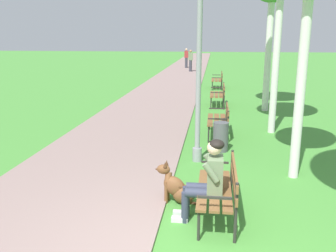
{
  "coord_description": "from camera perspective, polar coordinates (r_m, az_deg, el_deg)",
  "views": [
    {
      "loc": [
        0.41,
        -4.0,
        2.67
      ],
      "look_at": [
        -0.5,
        3.12,
        0.9
      ],
      "focal_mm": 39.22,
      "sensor_mm": 36.0,
      "label": 1
    }
  ],
  "objects": [
    {
      "name": "paved_path",
      "position": [
        28.23,
        2.39,
        8.46
      ],
      "size": [
        3.3,
        60.0,
        0.04
      ],
      "primitive_type": "cube",
      "color": "gray",
      "rests_on": "ground"
    },
    {
      "name": "park_bench_near",
      "position": [
        5.56,
        8.28,
        -9.14
      ],
      "size": [
        0.55,
        1.5,
        0.85
      ],
      "color": "brown",
      "rests_on": "ground"
    },
    {
      "name": "park_bench_mid",
      "position": [
        10.03,
        8.15,
        1.28
      ],
      "size": [
        0.55,
        1.5,
        0.85
      ],
      "color": "brown",
      "rests_on": "ground"
    },
    {
      "name": "park_bench_far",
      "position": [
        14.41,
        7.94,
        5.11
      ],
      "size": [
        0.55,
        1.5,
        0.85
      ],
      "color": "brown",
      "rests_on": "ground"
    },
    {
      "name": "park_bench_furthest",
      "position": [
        19.3,
        7.82,
        7.31
      ],
      "size": [
        0.55,
        1.5,
        0.85
      ],
      "color": "brown",
      "rests_on": "ground"
    },
    {
      "name": "person_seated_on_near_bench",
      "position": [
        5.39,
        6.14,
        -7.91
      ],
      "size": [
        0.74,
        0.49,
        1.25
      ],
      "color": "#33384C",
      "rests_on": "ground"
    },
    {
      "name": "dog_brown",
      "position": [
        6.06,
        1.48,
        -9.61
      ],
      "size": [
        0.83,
        0.33,
        0.71
      ],
      "color": "brown",
      "rests_on": "ground"
    },
    {
      "name": "lamp_post_near",
      "position": [
        7.68,
        4.8,
        8.62
      ],
      "size": [
        0.24,
        0.24,
        3.81
      ],
      "color": "gray",
      "rests_on": "ground"
    },
    {
      "name": "litter_bin",
      "position": [
        8.75,
        8.18,
        -1.66
      ],
      "size": [
        0.36,
        0.36,
        0.7
      ],
      "primitive_type": "cylinder",
      "color": "#515156",
      "rests_on": "ground"
    },
    {
      "name": "pedestrian_distant",
      "position": [
        28.06,
        3.53,
        10.1
      ],
      "size": [
        0.32,
        0.22,
        1.65
      ],
      "color": "#383842",
      "rests_on": "ground"
    },
    {
      "name": "pedestrian_further_distant",
      "position": [
        31.23,
        2.86,
        10.48
      ],
      "size": [
        0.32,
        0.22,
        1.65
      ],
      "color": "#383842",
      "rests_on": "ground"
    }
  ]
}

